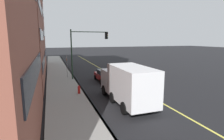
{
  "coord_description": "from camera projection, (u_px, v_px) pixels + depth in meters",
  "views": [
    {
      "loc": [
        -17.44,
        8.55,
        5.19
      ],
      "look_at": [
        -0.44,
        2.6,
        2.1
      ],
      "focal_mm": 28.77,
      "sensor_mm": 36.0,
      "label": 1
    }
  ],
  "objects": [
    {
      "name": "ground",
      "position": [
        133.0,
        87.0,
        19.88
      ],
      "size": [
        200.0,
        200.0,
        0.0
      ],
      "primitive_type": "plane",
      "color": "black"
    },
    {
      "name": "sidewalk_slab",
      "position": [
        65.0,
        92.0,
        17.5
      ],
      "size": [
        80.0,
        3.54,
        0.15
      ],
      "primitive_type": "cube",
      "color": "gray",
      "rests_on": "ground"
    },
    {
      "name": "curb_edge",
      "position": [
        83.0,
        91.0,
        18.05
      ],
      "size": [
        80.0,
        0.16,
        0.15
      ],
      "primitive_type": "cube",
      "color": "slate",
      "rests_on": "ground"
    },
    {
      "name": "lane_stripe_center",
      "position": [
        133.0,
        87.0,
        19.88
      ],
      "size": [
        80.0,
        0.16,
        0.01
      ],
      "primitive_type": "cube",
      "color": "#D8CC4C",
      "rests_on": "ground"
    },
    {
      "name": "building_glass_right",
      "position": [
        11.0,
        22.0,
        30.42
      ],
      "size": [
        12.98,
        10.29,
        16.02
      ],
      "color": "brown",
      "rests_on": "ground"
    },
    {
      "name": "car_maroon",
      "position": [
        141.0,
        72.0,
        24.15
      ],
      "size": [
        4.08,
        2.1,
        1.48
      ],
      "color": "#591116",
      "rests_on": "ground"
    },
    {
      "name": "car_red",
      "position": [
        105.0,
        75.0,
        22.35
      ],
      "size": [
        4.19,
        1.88,
        1.46
      ],
      "color": "red",
      "rests_on": "ground"
    },
    {
      "name": "truck_white",
      "position": [
        127.0,
        83.0,
        14.53
      ],
      "size": [
        7.02,
        2.53,
        3.13
      ],
      "color": "silver",
      "rests_on": "ground"
    },
    {
      "name": "traffic_light_mast",
      "position": [
        86.0,
        45.0,
        22.88
      ],
      "size": [
        0.28,
        4.92,
        6.41
      ],
      "color": "#1E3823",
      "rests_on": "ground"
    },
    {
      "name": "street_sign_post",
      "position": [
        67.0,
        65.0,
        24.02
      ],
      "size": [
        0.6,
        0.08,
        3.08
      ],
      "color": "slate",
      "rests_on": "ground"
    },
    {
      "name": "fire_hydrant",
      "position": [
        79.0,
        90.0,
        16.84
      ],
      "size": [
        0.24,
        0.24,
        0.94
      ],
      "color": "red",
      "rests_on": "ground"
    }
  ]
}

